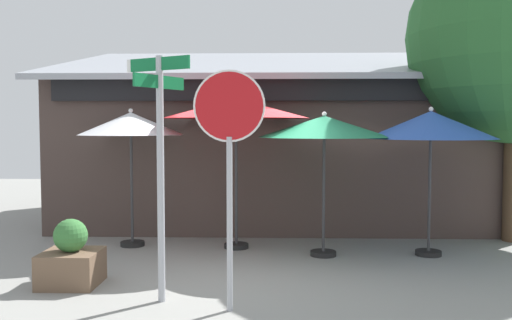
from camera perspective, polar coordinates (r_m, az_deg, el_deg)
The scene contains 9 objects.
ground_plane at distance 9.00m, azimuth -1.27°, elevation -11.02°, with size 28.00×28.00×0.10m, color gray.
cafe_building at distance 13.57m, azimuth 2.05°, elevation 1.46°, with size 9.85×6.00×4.32m.
street_sign_post at distance 7.03m, azimuth -9.77°, elevation 0.88°, with size 0.88×0.82×3.07m.
stop_sign at distance 6.57m, azimuth -2.74°, elevation 1.94°, with size 0.85×0.07×2.87m.
patio_umbrella_ivory_left at distance 10.41m, azimuth -12.65°, elevation 3.50°, with size 1.90×1.90×2.52m.
patio_umbrella_crimson_center at distance 9.98m, azimuth -2.05°, elevation 5.18°, with size 2.63×2.63×2.76m.
patio_umbrella_forest_green_right at distance 9.45m, azimuth 6.97°, elevation 3.28°, with size 2.22×2.22×2.45m.
patio_umbrella_royal_blue_far_right at distance 9.86m, azimuth 17.40°, elevation 3.34°, with size 2.17×2.17×2.53m.
sidewalk_planter at distance 8.27m, azimuth -18.35°, elevation -9.62°, with size 0.77×0.77×0.93m.
Camera 1 is at (0.46, -8.70, 2.22)m, focal length 39.20 mm.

